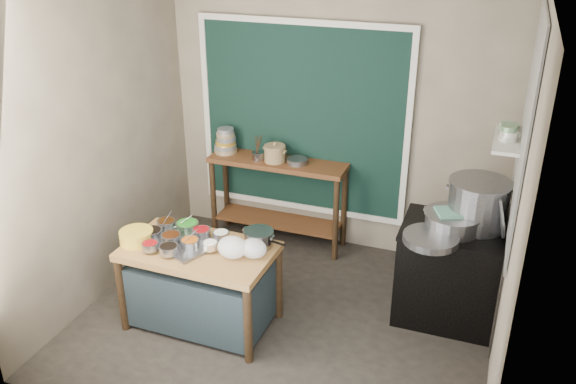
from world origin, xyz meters
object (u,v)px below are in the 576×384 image
(utensil_cup, at_px, (258,156))
(back_counter, at_px, (278,202))
(prep_table, at_px, (201,286))
(stock_pot, at_px, (478,204))
(ceramic_crock, at_px, (275,154))
(steamer, at_px, (452,222))
(stove_block, at_px, (452,274))
(condiment_tray, at_px, (182,242))
(yellow_basin, at_px, (137,236))
(saucepan, at_px, (259,238))

(utensil_cup, bearing_deg, back_counter, 12.12)
(prep_table, distance_m, stock_pot, 2.43)
(ceramic_crock, xyz_separation_m, steamer, (1.87, -0.75, -0.07))
(utensil_cup, xyz_separation_m, steamer, (2.05, -0.74, -0.03))
(prep_table, height_order, back_counter, back_counter)
(prep_table, height_order, ceramic_crock, ceramic_crock)
(prep_table, relative_size, steamer, 2.59)
(prep_table, bearing_deg, steamer, 23.20)
(stove_block, relative_size, steamer, 1.86)
(prep_table, distance_m, steamer, 2.19)
(ceramic_crock, bearing_deg, back_counter, 62.46)
(condiment_tray, height_order, ceramic_crock, ceramic_crock)
(back_counter, height_order, yellow_basin, back_counter)
(stove_block, relative_size, condiment_tray, 1.56)
(ceramic_crock, bearing_deg, steamer, -21.80)
(steamer, bearing_deg, stock_pot, 40.27)
(prep_table, xyz_separation_m, stove_block, (2.00, 0.85, 0.05))
(condiment_tray, bearing_deg, stock_pot, 21.85)
(condiment_tray, xyz_separation_m, steamer, (2.12, 0.77, 0.20))
(saucepan, relative_size, ceramic_crock, 1.13)
(condiment_tray, distance_m, steamer, 2.26)
(ceramic_crock, bearing_deg, condiment_tray, -99.44)
(stove_block, height_order, saucepan, saucepan)
(prep_table, distance_m, condiment_tray, 0.42)
(steamer, bearing_deg, condiment_tray, -160.02)
(prep_table, height_order, steamer, steamer)
(condiment_tray, relative_size, ceramic_crock, 2.51)
(back_counter, distance_m, utensil_cup, 0.55)
(stove_block, distance_m, condiment_tray, 2.35)
(yellow_basin, bearing_deg, prep_table, 9.11)
(back_counter, relative_size, stove_block, 1.61)
(prep_table, xyz_separation_m, ceramic_crock, (0.08, 1.55, 0.65))
(condiment_tray, relative_size, utensil_cup, 4.25)
(ceramic_crock, relative_size, stock_pot, 0.44)
(prep_table, bearing_deg, utensil_cup, 94.60)
(ceramic_crock, bearing_deg, stove_block, -19.92)
(back_counter, height_order, condiment_tray, back_counter)
(back_counter, bearing_deg, ceramic_crock, -117.54)
(saucepan, distance_m, ceramic_crock, 1.40)
(prep_table, bearing_deg, stove_block, 23.96)
(condiment_tray, distance_m, saucepan, 0.65)
(saucepan, distance_m, steamer, 1.61)
(stove_block, bearing_deg, saucepan, -157.56)
(condiment_tray, distance_m, ceramic_crock, 1.56)
(prep_table, bearing_deg, ceramic_crock, 87.90)
(yellow_basin, distance_m, ceramic_crock, 1.76)
(stove_block, xyz_separation_m, ceramic_crock, (-1.92, 0.70, 0.60))
(stove_block, distance_m, stock_pot, 0.68)
(stove_block, distance_m, utensil_cup, 2.28)
(stock_pot, bearing_deg, back_counter, 162.68)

